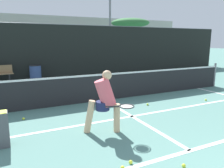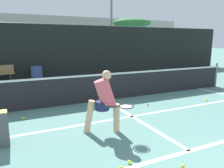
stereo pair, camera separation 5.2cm
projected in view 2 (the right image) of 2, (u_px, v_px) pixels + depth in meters
name	position (u px, v px, depth m)	size (l,w,h in m)	color
court_baseline_near	(189.00, 151.00, 4.15)	(11.00, 0.10, 0.01)	white
court_service_line	(132.00, 116.00, 6.05)	(8.25, 0.10, 0.01)	white
court_center_mark	(135.00, 118.00, 5.93)	(0.10, 4.01, 0.01)	white
net	(105.00, 86.00, 7.60)	(11.09, 0.09, 1.07)	slate
fence_back	(64.00, 51.00, 12.63)	(24.00, 0.06, 2.99)	black
player_practicing	(104.00, 100.00, 4.88)	(1.04, 0.88, 1.44)	#DBAD84
tennis_ball_scattered_3	(24.00, 118.00, 5.81)	(0.07, 0.07, 0.07)	#D1E033
tennis_ball_scattered_4	(115.00, 109.00, 6.59)	(0.07, 0.07, 0.07)	#D1E033
tennis_ball_scattered_5	(129.00, 162.00, 3.71)	(0.07, 0.07, 0.07)	#D1E033
tennis_ball_scattered_6	(207.00, 100.00, 7.59)	(0.07, 0.07, 0.07)	#D1E033
tennis_ball_scattered_8	(183.00, 166.00, 3.60)	(0.07, 0.07, 0.07)	#D1E033
tennis_ball_scattered_10	(148.00, 104.00, 7.07)	(0.07, 0.07, 0.07)	#D1E033
tennis_ball_scattered_11	(121.00, 168.00, 3.55)	(0.07, 0.07, 0.07)	#D1E033
ball_hopper	(1.00, 128.00, 4.30)	(0.28, 0.28, 0.71)	#4C4C51
trash_bin	(37.00, 72.00, 11.54)	(0.61, 0.61, 0.82)	#384C7F
tree_west	(132.00, 23.00, 21.58)	(3.79, 3.79, 4.25)	brown
building_far	(37.00, 38.00, 23.78)	(36.00, 2.40, 4.68)	#B2ADA3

